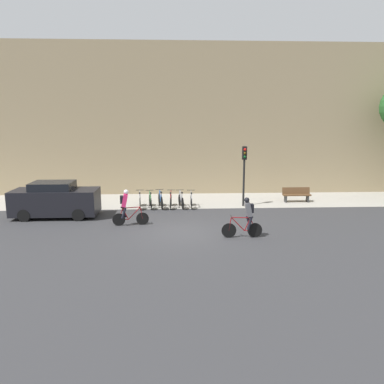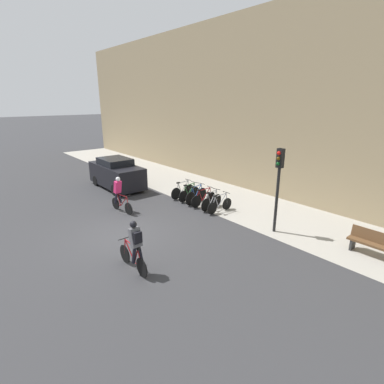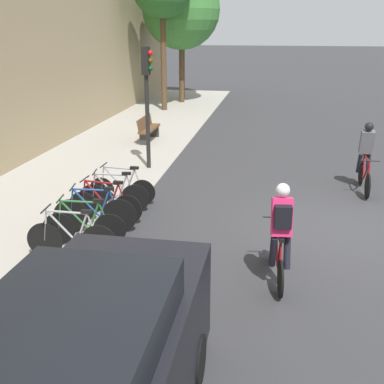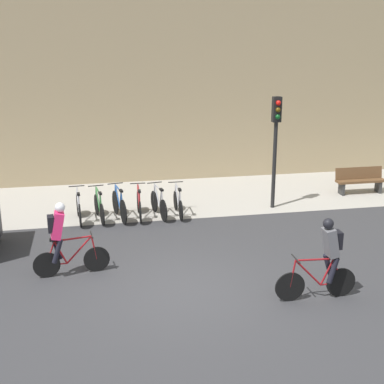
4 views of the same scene
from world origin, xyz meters
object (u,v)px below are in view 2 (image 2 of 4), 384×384
object	(u,v)px
cyclist_grey	(135,245)
traffic_light_pole	(279,175)
bench	(375,244)
parked_bike_1	(189,193)
parked_bike_2	(196,195)
parked_bike_5	(220,205)
parked_bike_0	(183,191)
parked_bike_4	(211,201)
parked_car	(117,174)
cyclist_pink	(119,193)
parked_bike_3	(204,199)

from	to	relation	value
cyclist_grey	traffic_light_pole	size ratio (longest dim) A/B	0.50
bench	parked_bike_1	bearing A→B (deg)	-172.85
traffic_light_pole	parked_bike_1	bearing A→B (deg)	-178.36
parked_bike_2	parked_bike_5	size ratio (longest dim) A/B	1.04
parked_bike_0	cyclist_grey	bearing A→B (deg)	-49.09
parked_bike_4	parked_bike_5	xyz separation A→B (m)	(0.59, -0.00, -0.01)
traffic_light_pole	bench	size ratio (longest dim) A/B	2.04
parked_bike_1	parked_car	xyz separation A→B (m)	(-4.75, -1.92, 0.51)
parked_bike_2	bench	world-z (taller)	parked_bike_2
parked_bike_1	parked_bike_4	bearing A→B (deg)	0.02
cyclist_pink	parked_bike_5	bearing A→B (deg)	48.58
cyclist_grey	parked_bike_5	world-z (taller)	cyclist_grey
bench	parked_car	bearing A→B (deg)	-167.44
parked_bike_4	bench	size ratio (longest dim) A/B	0.93
parked_bike_2	parked_bike_5	xyz separation A→B (m)	(1.77, -0.00, -0.04)
traffic_light_pole	parked_car	distance (m)	10.50
cyclist_grey	parked_bike_4	xyz separation A→B (m)	(-2.69, 5.83, -0.55)
parked_bike_0	parked_bike_2	xyz separation A→B (m)	(1.18, 0.00, 0.02)
cyclist_grey	traffic_light_pole	world-z (taller)	traffic_light_pole
parked_bike_1	parked_bike_4	world-z (taller)	parked_bike_4
cyclist_pink	parked_bike_2	distance (m)	4.02
parked_bike_0	parked_car	world-z (taller)	parked_car
parked_bike_3	parked_bike_4	size ratio (longest dim) A/B	1.04
parked_bike_2	bench	size ratio (longest dim) A/B	0.98
parked_bike_2	parked_bike_0	bearing A→B (deg)	-179.95
parked_bike_4	traffic_light_pole	size ratio (longest dim) A/B	0.46
parked_bike_3	parked_bike_4	world-z (taller)	parked_bike_4
parked_bike_0	parked_bike_1	xyz separation A→B (m)	(0.59, -0.00, -0.01)
parked_bike_1	parked_bike_4	distance (m)	1.77
cyclist_grey	parked_bike_2	bearing A→B (deg)	123.59
parked_car	parked_bike_2	bearing A→B (deg)	19.82
parked_bike_5	traffic_light_pole	xyz separation A→B (m)	(3.07, 0.16, 2.04)
parked_car	parked_bike_3	bearing A→B (deg)	17.97
parked_bike_5	bench	distance (m)	6.63
parked_bike_2	parked_bike_3	world-z (taller)	parked_bike_2
parked_bike_1	parked_bike_3	size ratio (longest dim) A/B	0.97
parked_bike_5	parked_car	xyz separation A→B (m)	(-7.11, -1.92, 0.52)
cyclist_grey	parked_car	xyz separation A→B (m)	(-9.21, 3.90, -0.05)
cyclist_grey	parked_bike_2	distance (m)	7.02
parked_bike_4	cyclist_grey	bearing A→B (deg)	-65.21
parked_bike_2	parked_bike_3	distance (m)	0.59
parked_bike_3	traffic_light_pole	xyz separation A→B (m)	(4.25, 0.16, 2.03)
cyclist_pink	cyclist_grey	bearing A→B (deg)	-21.68
parked_bike_1	parked_bike_2	xyz separation A→B (m)	(0.59, 0.00, 0.03)
parked_bike_2	parked_bike_4	size ratio (longest dim) A/B	1.06
cyclist_pink	parked_bike_0	distance (m)	3.75
cyclist_grey	parked_bike_4	bearing A→B (deg)	114.79
parked_bike_2	traffic_light_pole	world-z (taller)	traffic_light_pole
parked_bike_3	parked_car	world-z (taller)	parked_car
parked_bike_3	parked_bike_5	distance (m)	1.18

